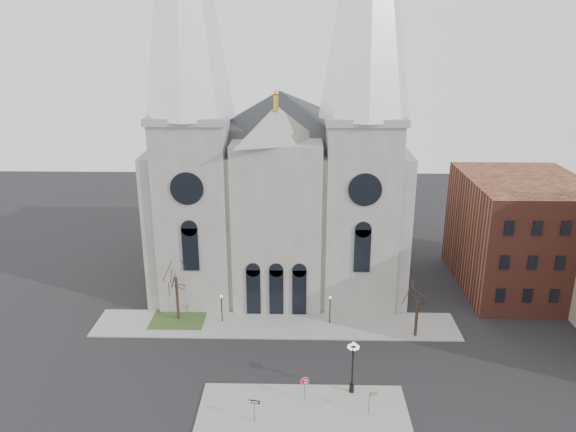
{
  "coord_description": "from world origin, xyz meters",
  "views": [
    {
      "loc": [
        2.62,
        -43.99,
        31.3
      ],
      "look_at": [
        1.44,
        8.0,
        13.81
      ],
      "focal_mm": 35.0,
      "sensor_mm": 36.0,
      "label": 1
    }
  ],
  "objects_px": {
    "stop_sign": "(305,383)",
    "globe_lamp": "(353,361)",
    "street_name_sign": "(370,401)",
    "one_way_sign": "(254,406)"
  },
  "relations": [
    {
      "from": "globe_lamp",
      "to": "one_way_sign",
      "type": "height_order",
      "value": "globe_lamp"
    },
    {
      "from": "stop_sign",
      "to": "street_name_sign",
      "type": "relative_size",
      "value": 1.05
    },
    {
      "from": "one_way_sign",
      "to": "globe_lamp",
      "type": "bearing_deg",
      "value": 36.78
    },
    {
      "from": "stop_sign",
      "to": "one_way_sign",
      "type": "height_order",
      "value": "stop_sign"
    },
    {
      "from": "one_way_sign",
      "to": "stop_sign",
      "type": "bearing_deg",
      "value": 46.13
    },
    {
      "from": "stop_sign",
      "to": "street_name_sign",
      "type": "xyz_separation_m",
      "value": [
        5.5,
        -1.83,
        -0.36
      ]
    },
    {
      "from": "stop_sign",
      "to": "globe_lamp",
      "type": "relative_size",
      "value": 0.45
    },
    {
      "from": "stop_sign",
      "to": "street_name_sign",
      "type": "height_order",
      "value": "stop_sign"
    },
    {
      "from": "stop_sign",
      "to": "globe_lamp",
      "type": "xyz_separation_m",
      "value": [
        4.25,
        1.18,
        1.57
      ]
    },
    {
      "from": "globe_lamp",
      "to": "street_name_sign",
      "type": "relative_size",
      "value": 2.35
    }
  ]
}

